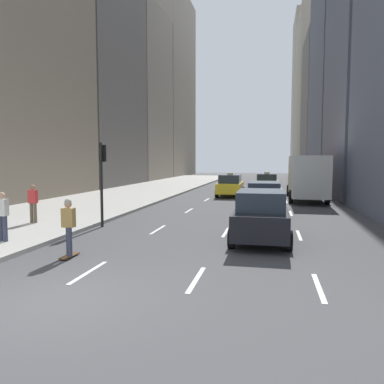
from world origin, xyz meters
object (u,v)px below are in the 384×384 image
at_px(traffic_light_pole, 102,171).
at_px(box_truck, 306,176).
at_px(taxi_second, 267,184).
at_px(skateboarder, 69,225).
at_px(sedan_black_near, 261,215).
at_px(pedestrian_mid_block, 33,202).
at_px(taxi_lead, 230,185).
at_px(pedestrian_near_curb, 2,214).
at_px(sedan_silver_behind, 264,198).

bearing_deg(traffic_light_pole, box_truck, 53.31).
bearing_deg(taxi_second, skateboarder, -103.67).
height_order(taxi_second, skateboarder, taxi_second).
relative_size(sedan_black_near, pedestrian_mid_block, 2.71).
distance_m(taxi_lead, pedestrian_near_curb, 19.58).
xyz_separation_m(taxi_lead, traffic_light_pole, (-3.95, -14.67, 1.53)).
distance_m(sedan_black_near, box_truck, 14.68).
height_order(pedestrian_near_curb, pedestrian_mid_block, same).
height_order(taxi_lead, skateboarder, taxi_lead).
height_order(sedan_black_near, pedestrian_near_curb, sedan_black_near).
relative_size(taxi_lead, pedestrian_mid_block, 2.67).
bearing_deg(sedan_black_near, taxi_second, 90.00).
xyz_separation_m(sedan_black_near, box_truck, (2.80, 14.39, 0.80)).
height_order(box_truck, pedestrian_near_curb, box_truck).
xyz_separation_m(box_truck, traffic_light_pole, (-9.55, -12.82, 0.70)).
height_order(sedan_silver_behind, box_truck, box_truck).
height_order(taxi_lead, sedan_silver_behind, taxi_lead).
relative_size(sedan_black_near, pedestrian_near_curb, 2.71).
bearing_deg(taxi_lead, sedan_black_near, -80.22).
distance_m(taxi_second, traffic_light_pole, 18.69).
relative_size(sedan_silver_behind, traffic_light_pole, 1.35).
relative_size(pedestrian_near_curb, traffic_light_pole, 0.46).
xyz_separation_m(taxi_lead, pedestrian_near_curb, (-5.61, -18.76, 0.19)).
bearing_deg(taxi_lead, traffic_light_pole, -105.07).
distance_m(sedan_silver_behind, pedestrian_near_curb, 12.55).
bearing_deg(pedestrian_near_curb, pedestrian_mid_block, 110.47).
height_order(taxi_lead, taxi_second, same).
bearing_deg(box_truck, taxi_second, 121.64).
relative_size(taxi_lead, sedan_black_near, 0.99).
bearing_deg(traffic_light_pole, sedan_silver_behind, 37.70).
relative_size(sedan_silver_behind, pedestrian_near_curb, 2.95).
xyz_separation_m(taxi_second, sedan_black_near, (0.00, -18.94, 0.03)).
distance_m(taxi_lead, sedan_black_near, 16.48).
distance_m(sedan_silver_behind, skateboarder, 11.61).
distance_m(skateboarder, pedestrian_near_curb, 3.11).
bearing_deg(skateboarder, taxi_second, 76.33).
height_order(sedan_silver_behind, skateboarder, skateboarder).
distance_m(taxi_second, box_truck, 5.40).
relative_size(sedan_silver_behind, box_truck, 0.58).
xyz_separation_m(skateboarder, pedestrian_near_curb, (-2.96, 0.94, 0.10)).
height_order(skateboarder, pedestrian_near_curb, pedestrian_near_curb).
bearing_deg(taxi_second, traffic_light_pole, -111.25).
distance_m(taxi_second, pedestrian_near_curb, 23.04).
bearing_deg(taxi_second, box_truck, -58.36).
height_order(skateboarder, traffic_light_pole, traffic_light_pole).
relative_size(skateboarder, pedestrian_mid_block, 1.06).
bearing_deg(pedestrian_near_curb, skateboarder, -17.67).
height_order(sedan_black_near, pedestrian_mid_block, sedan_black_near).
bearing_deg(pedestrian_mid_block, pedestrian_near_curb, -69.53).
bearing_deg(taxi_lead, box_truck, -18.31).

